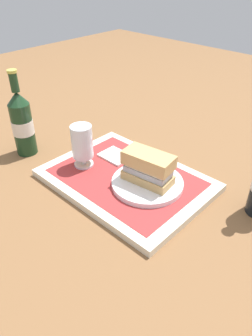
{
  "coord_description": "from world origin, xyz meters",
  "views": [
    {
      "loc": [
        -0.5,
        0.52,
        0.54
      ],
      "look_at": [
        0.0,
        0.0,
        0.05
      ],
      "focal_mm": 34.4,
      "sensor_mm": 36.0,
      "label": 1
    }
  ],
  "objects_px": {
    "plate": "(147,183)",
    "beer_glass": "(82,144)",
    "beer_bottle": "(22,123)",
    "sandwich": "(147,167)"
  },
  "relations": [
    {
      "from": "sandwich",
      "to": "beer_glass",
      "type": "height_order",
      "value": "beer_glass"
    },
    {
      "from": "sandwich",
      "to": "beer_glass",
      "type": "relative_size",
      "value": 1.1
    },
    {
      "from": "sandwich",
      "to": "beer_bottle",
      "type": "height_order",
      "value": "beer_bottle"
    },
    {
      "from": "beer_glass",
      "to": "beer_bottle",
      "type": "relative_size",
      "value": 0.47
    },
    {
      "from": "sandwich",
      "to": "beer_glass",
      "type": "bearing_deg",
      "value": 6.91
    },
    {
      "from": "sandwich",
      "to": "beer_glass",
      "type": "xyz_separation_m",
      "value": [
        0.19,
        0.05,
        0.01
      ]
    },
    {
      "from": "beer_bottle",
      "to": "sandwich",
      "type": "bearing_deg",
      "value": -165.19
    },
    {
      "from": "plate",
      "to": "beer_bottle",
      "type": "xyz_separation_m",
      "value": [
        0.41,
        0.11,
        0.08
      ]
    },
    {
      "from": "plate",
      "to": "beer_glass",
      "type": "bearing_deg",
      "value": 14.7
    },
    {
      "from": "beer_bottle",
      "to": "beer_glass",
      "type": "bearing_deg",
      "value": -165.2
    }
  ]
}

